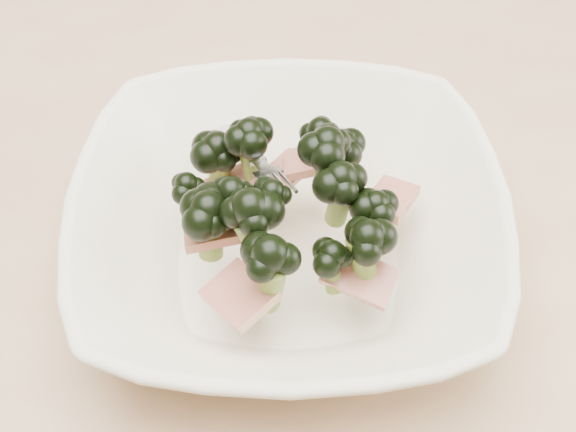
% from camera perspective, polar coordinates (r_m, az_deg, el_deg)
% --- Properties ---
extents(dining_table, '(1.20, 0.80, 0.75)m').
position_cam_1_polar(dining_table, '(0.67, -7.66, -7.45)').
color(dining_table, tan).
rests_on(dining_table, ground).
extents(broccoli_dish, '(0.36, 0.36, 0.11)m').
position_cam_1_polar(broccoli_dish, '(0.55, -0.03, -0.70)').
color(broccoli_dish, '#EEE6CA').
rests_on(broccoli_dish, dining_table).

